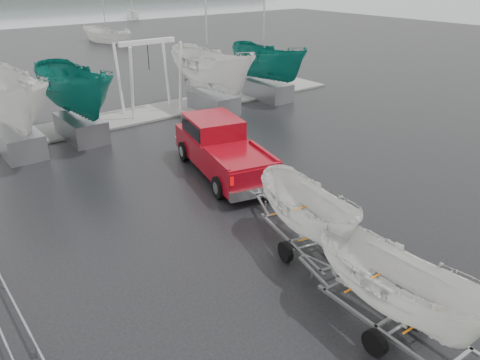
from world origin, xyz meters
TOP-DOWN VIEW (x-y plane):
  - ground_plane at (0.00, 0.00)m, footprint 120.00×120.00m
  - dock at (0.00, 13.00)m, footprint 30.00×3.00m
  - pickup_truck at (0.39, 3.83)m, footprint 3.53×6.60m
  - trailer_hitched at (-1.16, -2.64)m, footprint 2.00×3.78m
  - trailer_parked at (-2.09, -6.30)m, footprint 1.81×3.65m
  - boat_hoist at (2.14, 13.00)m, footprint 3.30×2.18m
  - keelboat_0 at (-5.65, 11.00)m, footprint 2.72×3.20m
  - keelboat_1 at (-2.71, 11.20)m, footprint 2.55×3.20m
  - keelboat_2 at (5.04, 11.00)m, footprint 2.62×3.20m
  - keelboat_3 at (9.47, 11.30)m, footprint 2.37×3.20m
  - moored_boat_2 at (11.42, 40.80)m, footprint 3.34×3.38m
  - moored_boat_3 at (25.53, 63.11)m, footprint 2.95×2.98m

SIDE VIEW (x-z plane):
  - ground_plane at x=0.00m, z-range 0.00..0.00m
  - moored_boat_2 at x=11.42m, z-range -5.69..5.70m
  - moored_boat_3 at x=25.53m, z-range -5.43..5.45m
  - dock at x=0.00m, z-range -0.01..0.11m
  - pickup_truck at x=0.39m, z-range 0.05..2.13m
  - trailer_hitched at x=-1.16m, z-range 0.21..5.08m
  - trailer_parked at x=-2.09m, z-range 0.21..5.11m
  - boat_hoist at x=2.14m, z-range 0.61..4.73m
  - keelboat_3 at x=9.47m, z-range -1.51..9.03m
  - keelboat_1 at x=-2.71m, z-range 0.11..7.99m
  - keelboat_2 at x=5.04m, z-range -1.22..9.57m
  - keelboat_0 at x=-5.65m, z-range -1.12..9.78m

